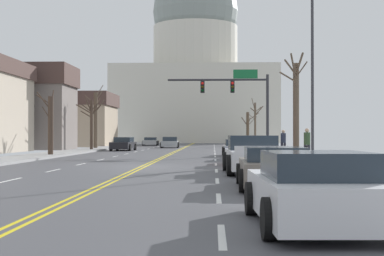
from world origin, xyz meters
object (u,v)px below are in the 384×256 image
object	(u,v)px
sedan_near_00	(237,148)
sedan_near_02	(245,153)
sedan_near_04	(274,169)
sedan_oncoming_02	(151,142)
signal_gantry	(239,94)
sedan_near_05	(314,191)
sedan_near_01	(246,150)
sedan_oncoming_00	(123,144)
street_lamp_right	(307,60)
sedan_oncoming_01	(170,143)
pedestrian_01	(283,141)
pedestrian_00	(307,143)
pickup_truck_near_03	(254,156)
bicycle_parked	(305,155)

from	to	relation	value
sedan_near_00	sedan_near_02	xyz separation A→B (m)	(-0.09, -11.83, 0.02)
sedan_near_00	sedan_near_02	distance (m)	11.83
sedan_near_04	sedan_oncoming_02	size ratio (longest dim) A/B	1.04
signal_gantry	sedan_near_00	size ratio (longest dim) A/B	1.73
sedan_near_05	sedan_near_01	bearing A→B (deg)	89.23
sedan_near_00	sedan_oncoming_00	bearing A→B (deg)	127.23
sedan_near_00	sedan_near_01	xyz separation A→B (m)	(0.37, -5.61, 0.04)
street_lamp_right	sedan_near_01	world-z (taller)	street_lamp_right
sedan_oncoming_01	pedestrian_01	xyz separation A→B (m)	(9.56, -28.45, 0.51)
sedan_near_05	pedestrian_00	world-z (taller)	pedestrian_00
sedan_oncoming_01	pedestrian_01	world-z (taller)	pedestrian_01
sedan_near_05	sedan_oncoming_00	xyz separation A→B (m)	(-10.29, 44.81, -0.01)
sedan_near_02	pedestrian_00	bearing A→B (deg)	22.24
sedan_near_02	pedestrian_01	bearing A→B (deg)	70.41
pickup_truck_near_03	pedestrian_00	bearing A→B (deg)	65.91
street_lamp_right	sedan_near_00	xyz separation A→B (m)	(-2.92, 12.96, -4.64)
signal_gantry	sedan_near_01	xyz separation A→B (m)	(0.07, -9.41, -4.13)
sedan_near_01	pedestrian_01	distance (m)	3.34
sedan_near_01	sedan_near_05	bearing A→B (deg)	-90.77
street_lamp_right	sedan_near_02	size ratio (longest dim) A/B	1.91
sedan_oncoming_01	pickup_truck_near_03	bearing A→B (deg)	-81.22
signal_gantry	pedestrian_00	world-z (taller)	signal_gantry
sedan_near_01	sedan_oncoming_02	world-z (taller)	sedan_near_01
signal_gantry	pedestrian_01	xyz separation A→B (m)	(2.59, -7.28, -3.64)
sedan_near_05	pedestrian_00	bearing A→B (deg)	81.09
signal_gantry	sedan_near_05	bearing A→B (deg)	-90.45
sedan_near_01	sedan_near_04	bearing A→B (deg)	-90.87
sedan_oncoming_00	signal_gantry	bearing A→B (deg)	-42.58
sedan_near_04	sedan_near_00	bearing A→B (deg)	90.20
sedan_near_05	pedestrian_01	world-z (taller)	pedestrian_01
sedan_near_05	sedan_oncoming_02	xyz separation A→B (m)	(-10.38, 69.32, -0.07)
pickup_truck_near_03	sedan_oncoming_00	world-z (taller)	pickup_truck_near_03
sedan_near_05	pedestrian_01	size ratio (longest dim) A/B	2.56
street_lamp_right	sedan_oncoming_00	world-z (taller)	street_lamp_right
pedestrian_01	sedan_near_00	bearing A→B (deg)	129.72
signal_gantry	pedestrian_01	distance (m)	8.54
sedan_near_00	bicycle_parked	distance (m)	11.23
signal_gantry	sedan_oncoming_00	xyz separation A→B (m)	(-10.56, 9.71, -4.14)
pedestrian_00	pedestrian_01	xyz separation A→B (m)	(-0.41, 6.97, -0.02)
sedan_near_01	sedan_oncoming_01	world-z (taller)	sedan_near_01
sedan_oncoming_02	pickup_truck_near_03	bearing A→B (deg)	-79.56
sedan_near_01	pedestrian_01	xyz separation A→B (m)	(2.52, 2.13, 0.49)
pickup_truck_near_03	sedan_oncoming_02	world-z (taller)	pickup_truck_near_03
sedan_near_05	sedan_oncoming_00	world-z (taller)	sedan_near_05
sedan_near_04	sedan_oncoming_01	distance (m)	49.83
sedan_near_00	sedan_oncoming_01	world-z (taller)	sedan_oncoming_01
sedan_near_00	street_lamp_right	bearing A→B (deg)	-77.32
bicycle_parked	pedestrian_00	bearing A→B (deg)	66.71
sedan_oncoming_00	pickup_truck_near_03	bearing A→B (deg)	-72.00
street_lamp_right	pickup_truck_near_03	xyz separation A→B (m)	(-2.96, -4.96, -4.52)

